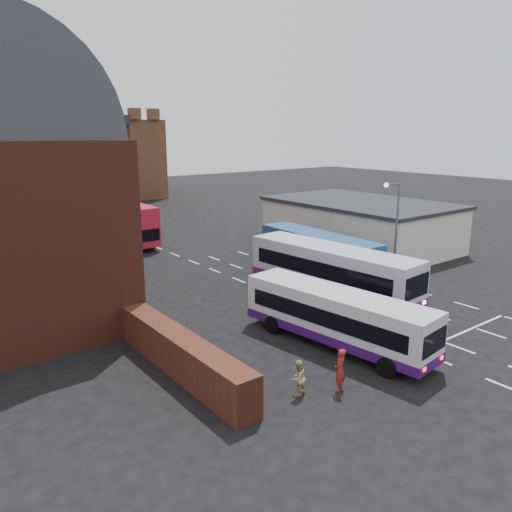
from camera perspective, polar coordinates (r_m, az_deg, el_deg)
ground at (r=27.52m, az=12.90°, el=-8.52°), size 180.00×180.00×0.00m
forecourt_wall at (r=22.50m, az=-8.45°, el=-11.11°), size 1.20×10.00×1.80m
cream_building at (r=46.68m, az=11.75°, el=3.64°), size 10.40×16.40×4.25m
brick_terrace at (r=63.67m, az=-25.02°, el=8.41°), size 22.00×10.00×11.00m
castle_keep at (r=86.04m, az=-20.22°, el=10.36°), size 22.00×22.00×12.00m
bus_white_outbound at (r=25.11m, az=9.17°, el=-6.55°), size 3.57×10.42×2.78m
bus_white_inbound at (r=32.23m, az=8.64°, el=-1.32°), size 3.88×12.17×3.26m
bus_blue at (r=37.60m, az=7.11°, el=0.72°), size 3.19×11.11×3.00m
bus_red_double at (r=48.61m, az=-14.50°, el=3.80°), size 2.64×9.79×3.90m
street_lamp at (r=35.78m, az=15.52°, el=3.69°), size 1.43×0.39×7.05m
pedestrian_red at (r=21.25m, az=9.55°, el=-12.71°), size 0.79×0.71×1.83m
pedestrian_beige at (r=20.76m, az=4.81°, el=-13.72°), size 0.82×0.69×1.51m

